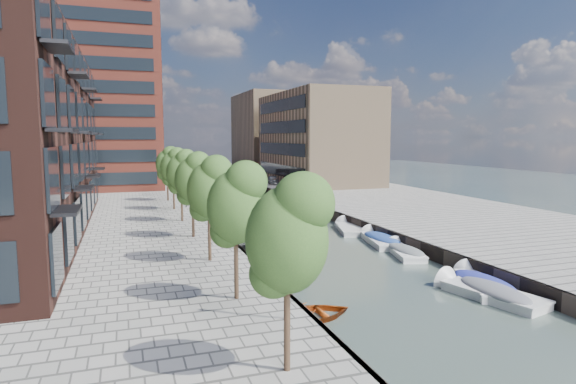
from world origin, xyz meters
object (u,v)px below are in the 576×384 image
tree_5 (173,166)px  tree_6 (167,162)px  tree_4 (181,170)px  tree_0 (287,232)px  sloop_2 (309,318)px  bridge (206,177)px  sloop_3 (233,245)px  tree_1 (235,202)px  motorboat_3 (379,240)px  motorboat_1 (484,292)px  tree_2 (209,187)px  motorboat_2 (348,229)px  motorboat_0 (481,283)px  tree_3 (192,177)px  motorboat_4 (404,252)px  sloop_1 (254,252)px  sloop_4 (236,238)px  car (273,180)px

tree_5 → tree_6: 7.00m
tree_4 → tree_0: bearing=-90.0°
tree_0 → sloop_2: size_ratio=1.47×
bridge → sloop_3: (-5.40, -46.09, -1.39)m
tree_1 → tree_4: 21.00m
tree_1 → motorboat_3: 19.07m
tree_4 → tree_5: bearing=90.0°
sloop_3 → motorboat_1: 18.58m
bridge → tree_2: 54.81m
tree_1 → sloop_2: 6.23m
motorboat_2 → motorboat_0: bearing=-90.7°
tree_3 → motorboat_3: bearing=-8.3°
sloop_3 → motorboat_0: size_ratio=0.79×
sloop_2 → motorboat_0: 10.59m
tree_1 → sloop_3: size_ratio=1.36×
tree_4 → motorboat_4: tree_4 is taller
bridge → sloop_3: 46.42m
tree_5 → motorboat_3: bearing=-49.0°
tree_5 → sloop_3: tree_5 is taller
sloop_1 → motorboat_4: size_ratio=0.92×
tree_2 → sloop_4: size_ratio=1.40×
motorboat_0 → tree_3: bearing=135.1°
motorboat_0 → car: 49.82m
tree_4 → sloop_1: bearing=-65.7°
car → motorboat_2: bearing=-84.2°
tree_5 → car: 28.11m
tree_3 → sloop_2: bearing=-78.1°
motorboat_1 → motorboat_3: (1.27, 12.98, -0.00)m
motorboat_1 → tree_0: bearing=-154.7°
sloop_1 → tree_5: bearing=-9.2°
motorboat_2 → motorboat_4: bearing=-91.1°
tree_2 → motorboat_1: tree_2 is taller
tree_3 → tree_6: size_ratio=1.00×
sloop_4 → motorboat_0: bearing=-144.2°
tree_3 → sloop_4: (3.81, 3.09, -5.31)m
sloop_1 → sloop_2: sloop_1 is taller
tree_2 → motorboat_4: 14.65m
motorboat_3 → tree_0: bearing=-126.3°
sloop_2 → motorboat_3: (10.82, 12.85, 0.22)m
bridge → tree_6: tree_6 is taller
bridge → car: size_ratio=3.51×
tree_4 → tree_6: 14.00m
tree_3 → motorboat_1: tree_3 is taller
tree_6 → motorboat_0: (13.64, -34.61, -5.09)m
tree_5 → motorboat_0: tree_5 is taller
motorboat_3 → sloop_2: bearing=-130.1°
tree_6 → sloop_1: (3.99, -22.86, -5.31)m
tree_4 → car: 33.88m
tree_0 → motorboat_4: bearing=47.8°
tree_0 → motorboat_3: bearing=53.7°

